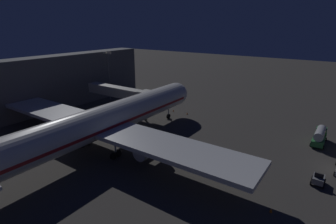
# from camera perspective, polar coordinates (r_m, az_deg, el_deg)

# --- Properties ---
(ground_plane) EXTENTS (320.00, 320.00, 0.00)m
(ground_plane) POSITION_cam_1_polar(r_m,az_deg,el_deg) (56.84, -7.74, -5.16)
(ground_plane) COLOR #383533
(airliner_at_gate) EXTENTS (58.25, 57.90, 18.37)m
(airliner_at_gate) POSITION_cam_1_polar(r_m,az_deg,el_deg) (49.31, -14.78, -2.44)
(airliner_at_gate) COLOR silver
(airliner_at_gate) RESTS_ON ground_plane
(jet_bridge) EXTENTS (21.55, 3.40, 7.19)m
(jet_bridge) POSITION_cam_1_polar(r_m,az_deg,el_deg) (69.53, -9.47, 4.07)
(jet_bridge) COLOR #9E9E99
(jet_bridge) RESTS_ON ground_plane
(terminal_wall) EXTENTS (6.00, 80.00, 14.56)m
(terminal_wall) POSITION_cam_1_polar(r_m,az_deg,el_deg) (75.08, -29.80, 4.20)
(terminal_wall) COLOR #4C4F54
(terminal_wall) RESTS_ON ground_plane
(apron_floodlight_mast) EXTENTS (2.90, 0.50, 14.73)m
(apron_floodlight_mast) POSITION_cam_1_polar(r_m,az_deg,el_deg) (84.10, -12.69, 8.49)
(apron_floodlight_mast) COLOR #59595E
(apron_floodlight_mast) RESTS_ON ground_plane
(fuel_tanker) EXTENTS (2.46, 6.58, 3.15)m
(fuel_tanker) POSITION_cam_1_polar(r_m,az_deg,el_deg) (60.45, 29.90, -4.42)
(fuel_tanker) COLOR #287038
(fuel_tanker) RESTS_ON ground_plane
(baggage_tug_lead) EXTENTS (1.86, 2.29, 1.95)m
(baggage_tug_lead) POSITION_cam_1_polar(r_m,az_deg,el_deg) (45.98, 29.68, -12.52)
(baggage_tug_lead) COLOR slate
(baggage_tug_lead) RESTS_ON ground_plane
(traffic_cone_nose_port) EXTENTS (0.36, 0.36, 0.55)m
(traffic_cone_nose_port) POSITION_cam_1_polar(r_m,az_deg,el_deg) (69.81, 4.16, -0.27)
(traffic_cone_nose_port) COLOR orange
(traffic_cone_nose_port) RESTS_ON ground_plane
(traffic_cone_nose_starboard) EXTENTS (0.36, 0.36, 0.55)m
(traffic_cone_nose_starboard) POSITION_cam_1_polar(r_m,az_deg,el_deg) (72.03, 1.16, 0.37)
(traffic_cone_nose_starboard) COLOR orange
(traffic_cone_nose_starboard) RESTS_ON ground_plane
(traffic_cone_wingtip_svc_side) EXTENTS (0.36, 0.36, 0.55)m
(traffic_cone_wingtip_svc_side) POSITION_cam_1_polar(r_m,az_deg,el_deg) (37.81, 21.34, -19.14)
(traffic_cone_wingtip_svc_side) COLOR orange
(traffic_cone_wingtip_svc_side) RESTS_ON ground_plane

